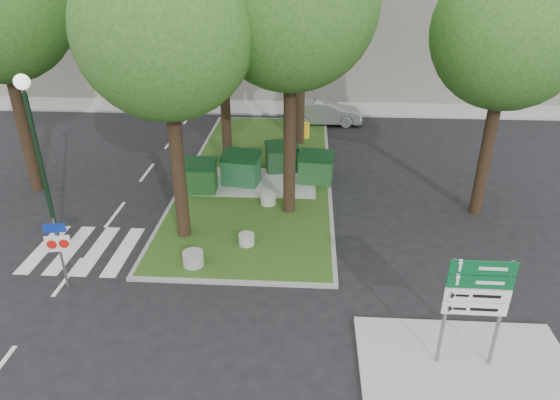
# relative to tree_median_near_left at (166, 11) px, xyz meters

# --- Properties ---
(ground) EXTENTS (120.00, 120.00, 0.00)m
(ground) POSITION_rel_tree_median_near_left_xyz_m (1.41, -2.56, -7.32)
(ground) COLOR black
(ground) RESTS_ON ground
(median_island) EXTENTS (6.00, 16.00, 0.12)m
(median_island) POSITION_rel_tree_median_near_left_xyz_m (1.91, 5.44, -7.26)
(median_island) COLOR #214112
(median_island) RESTS_ON ground
(median_kerb) EXTENTS (6.30, 16.30, 0.10)m
(median_kerb) POSITION_rel_tree_median_near_left_xyz_m (1.91, 5.44, -7.27)
(median_kerb) COLOR gray
(median_kerb) RESTS_ON ground
(sidewalk_corner) EXTENTS (5.00, 4.00, 0.12)m
(sidewalk_corner) POSITION_rel_tree_median_near_left_xyz_m (7.91, -6.06, -7.26)
(sidewalk_corner) COLOR #999993
(sidewalk_corner) RESTS_ON ground
(building_sidewalk) EXTENTS (42.00, 3.00, 0.12)m
(building_sidewalk) POSITION_rel_tree_median_near_left_xyz_m (1.41, 15.94, -7.26)
(building_sidewalk) COLOR #999993
(building_sidewalk) RESTS_ON ground
(zebra_crossing) EXTENTS (5.00, 3.00, 0.01)m
(zebra_crossing) POSITION_rel_tree_median_near_left_xyz_m (-2.34, -1.06, -7.31)
(zebra_crossing) COLOR silver
(zebra_crossing) RESTS_ON ground
(tree_median_near_left) EXTENTS (5.20, 5.20, 10.53)m
(tree_median_near_left) POSITION_rel_tree_median_near_left_xyz_m (0.00, 0.00, 0.00)
(tree_median_near_left) COLOR black
(tree_median_near_left) RESTS_ON ground
(tree_median_mid) EXTENTS (4.80, 4.80, 9.99)m
(tree_median_mid) POSITION_rel_tree_median_near_left_xyz_m (0.50, 6.50, -0.34)
(tree_median_mid) COLOR black
(tree_median_mid) RESTS_ON ground
(tree_street_right) EXTENTS (5.00, 5.00, 10.06)m
(tree_street_right) POSITION_rel_tree_median_near_left_xyz_m (10.50, 2.50, -0.33)
(tree_street_right) COLOR black
(tree_street_right) RESTS_ON ground
(dumpster_a) EXTENTS (1.47, 1.06, 1.34)m
(dumpster_a) POSITION_rel_tree_median_near_left_xyz_m (-0.29, 3.43, -6.56)
(dumpster_a) COLOR #0E360F
(dumpster_a) RESTS_ON median_island
(dumpster_b) EXTENTS (1.67, 1.30, 1.40)m
(dumpster_b) POSITION_rel_tree_median_near_left_xyz_m (1.31, 4.27, -6.52)
(dumpster_b) COLOR #134423
(dumpster_b) RESTS_ON median_island
(dumpster_c) EXTENTS (1.58, 1.27, 1.29)m
(dumpster_c) POSITION_rel_tree_median_near_left_xyz_m (2.91, 5.79, -6.58)
(dumpster_c) COLOR #0F3314
(dumpster_c) RESTS_ON median_island
(dumpster_d) EXTENTS (1.54, 1.17, 1.33)m
(dumpster_d) POSITION_rel_tree_median_near_left_xyz_m (4.41, 4.62, -6.56)
(dumpster_d) COLOR #144218
(dumpster_d) RESTS_ON median_island
(bollard_left) EXTENTS (0.64, 0.64, 0.46)m
(bollard_left) POSITION_rel_tree_median_near_left_xyz_m (0.63, -1.89, -6.97)
(bollard_left) COLOR gray
(bollard_left) RESTS_ON median_island
(bollard_right) EXTENTS (0.52, 0.52, 0.37)m
(bollard_right) POSITION_rel_tree_median_near_left_xyz_m (2.12, -0.57, -7.01)
(bollard_right) COLOR #9A9A95
(bollard_right) RESTS_ON median_island
(bollard_mid) EXTENTS (0.58, 0.58, 0.42)m
(bollard_mid) POSITION_rel_tree_median_near_left_xyz_m (2.59, 2.44, -6.99)
(bollard_mid) COLOR #A5A5A0
(bollard_mid) RESTS_ON median_island
(litter_bin) EXTENTS (0.46, 0.46, 0.80)m
(litter_bin) POSITION_rel_tree_median_near_left_xyz_m (3.88, 10.21, -6.80)
(litter_bin) COLOR gold
(litter_bin) RESTS_ON median_island
(street_lamp) EXTENTS (0.46, 0.46, 5.71)m
(street_lamp) POSITION_rel_tree_median_near_left_xyz_m (-4.15, -0.86, -3.73)
(street_lamp) COLOR black
(street_lamp) RESTS_ON ground
(traffic_sign_pole) EXTENTS (0.67, 0.17, 2.27)m
(traffic_sign_pole) POSITION_rel_tree_median_near_left_xyz_m (-2.85, -3.07, -5.86)
(traffic_sign_pole) COLOR slate
(traffic_sign_pole) RESTS_ON ground
(directional_sign) EXTENTS (1.42, 0.10, 2.85)m
(directional_sign) POSITION_rel_tree_median_near_left_xyz_m (7.85, -5.54, -5.31)
(directional_sign) COLOR slate
(directional_sign) RESTS_ON sidewalk_corner
(car_white) EXTENTS (4.70, 2.24, 1.55)m
(car_white) POSITION_rel_tree_median_near_left_xyz_m (-5.76, 16.94, -6.54)
(car_white) COLOR white
(car_white) RESTS_ON ground
(car_silver) EXTENTS (4.23, 1.63, 1.37)m
(car_silver) POSITION_rel_tree_median_near_left_xyz_m (4.91, 12.94, -6.63)
(car_silver) COLOR #A1A5A9
(car_silver) RESTS_ON ground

